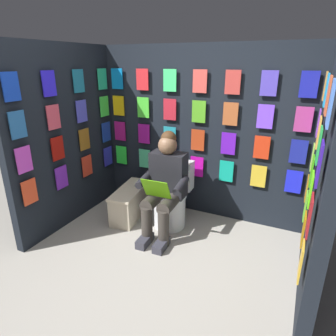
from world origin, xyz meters
TOP-DOWN VIEW (x-y plane):
  - ground_plane at (0.00, 0.00)m, footprint 30.00×30.00m
  - display_wall_back at (0.00, -1.71)m, footprint 2.74×0.14m
  - display_wall_left at (-1.37, -0.83)m, footprint 0.14×1.67m
  - display_wall_right at (1.37, -0.83)m, footprint 0.14×1.67m
  - toilet at (0.17, -1.24)m, footprint 0.41×0.56m
  - person_reading at (0.16, -1.02)m, footprint 0.54×0.70m
  - comic_longbox_near at (0.72, -1.16)m, footprint 0.39×0.78m

SIDE VIEW (x-z plane):
  - ground_plane at x=0.00m, z-range 0.00..0.00m
  - comic_longbox_near at x=0.72m, z-range 0.00..0.39m
  - toilet at x=0.17m, z-range -0.06..0.71m
  - person_reading at x=0.16m, z-range 0.00..1.20m
  - display_wall_left at x=-1.37m, z-range 0.00..2.11m
  - display_wall_right at x=1.37m, z-range 0.00..2.11m
  - display_wall_back at x=0.00m, z-range 0.00..2.11m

